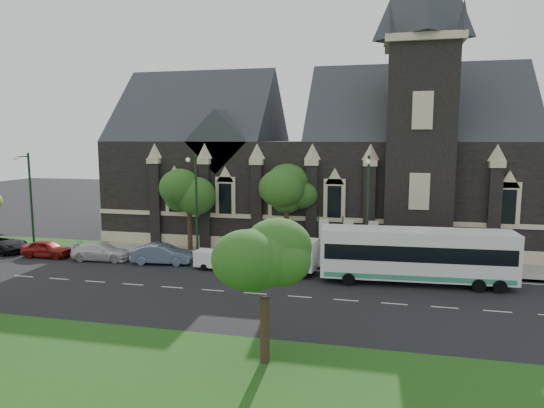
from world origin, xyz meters
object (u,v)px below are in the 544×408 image
(box_trailer, at_px, (208,258))
(shuttle_bus, at_px, (272,252))
(street_lamp_near, at_px, (368,207))
(tour_coach, at_px, (416,254))
(street_lamp_mid, at_px, (196,201))
(banner_flag_right, at_px, (371,237))
(banner_flag_center, at_px, (346,236))
(sedan, at_px, (162,254))
(tree_walk_left, at_px, (192,189))
(tree_park_east, at_px, (269,264))
(car_far_red, at_px, (47,249))
(tree_walk_right, at_px, (289,190))
(car_far_white, at_px, (102,252))
(banner_flag_left, at_px, (322,235))
(street_lamp_far, at_px, (29,196))

(box_trailer, bearing_deg, shuttle_bus, 9.22)
(street_lamp_near, height_order, box_trailer, street_lamp_near)
(tour_coach, distance_m, box_trailer, 15.89)
(street_lamp_mid, bearing_deg, banner_flag_right, 7.60)
(banner_flag_center, bearing_deg, banner_flag_right, 0.00)
(sedan, bearing_deg, tree_walk_left, -16.34)
(shuttle_bus, distance_m, sedan, 9.47)
(banner_flag_center, xyz_separation_m, tour_coach, (5.24, -4.18, -0.28))
(tree_park_east, bearing_deg, banner_flag_right, 77.35)
(shuttle_bus, xyz_separation_m, sedan, (-9.44, 0.28, -0.73))
(tree_park_east, relative_size, tour_coach, 0.47)
(car_far_red, bearing_deg, street_lamp_near, -89.09)
(tree_walk_right, distance_m, street_lamp_near, 7.72)
(box_trailer, bearing_deg, banner_flag_right, 22.66)
(street_lamp_near, height_order, car_far_red, street_lamp_near)
(street_lamp_near, distance_m, box_trailer, 13.17)
(tour_coach, height_order, car_far_red, tour_coach)
(tree_park_east, xyz_separation_m, tour_coach, (7.35, 14.15, -2.51))
(banner_flag_right, height_order, car_far_white, banner_flag_right)
(street_lamp_near, bearing_deg, tour_coach, -32.78)
(tree_walk_right, height_order, car_far_red, tree_walk_right)
(tree_walk_right, relative_size, street_lamp_near, 0.87)
(tree_walk_left, xyz_separation_m, banner_flag_right, (16.08, -1.70, -3.35))
(street_lamp_near, xyz_separation_m, car_far_white, (-22.08, -1.35, -4.37))
(street_lamp_mid, relative_size, car_far_red, 2.05)
(banner_flag_center, height_order, shuttle_bus, banner_flag_center)
(banner_flag_left, height_order, tour_coach, banner_flag_left)
(tree_walk_left, height_order, car_far_red, tree_walk_left)
(tree_walk_right, distance_m, shuttle_bus, 6.72)
(banner_flag_center, relative_size, shuttle_bus, 0.56)
(street_lamp_near, xyz_separation_m, tour_coach, (3.53, -2.27, -3.00))
(street_lamp_mid, relative_size, banner_flag_left, 2.25)
(street_lamp_far, relative_size, shuttle_bus, 1.26)
(street_lamp_near, relative_size, street_lamp_mid, 1.00)
(tree_walk_left, relative_size, car_far_red, 1.74)
(shuttle_bus, relative_size, car_far_white, 1.41)
(tour_coach, relative_size, car_far_red, 3.07)
(tree_walk_left, relative_size, street_lamp_mid, 0.85)
(street_lamp_near, height_order, banner_flag_right, street_lamp_near)
(tree_walk_right, bearing_deg, car_far_white, -161.99)
(tree_walk_left, bearing_deg, street_lamp_far, -165.74)
(banner_flag_center, relative_size, tour_coach, 0.30)
(banner_flag_right, height_order, box_trailer, banner_flag_right)
(street_lamp_mid, relative_size, sedan, 1.80)
(street_lamp_far, relative_size, sedan, 1.80)
(street_lamp_near, relative_size, car_far_red, 2.05)
(tree_park_east, xyz_separation_m, box_trailer, (-8.49, 14.55, -3.79))
(street_lamp_far, xyz_separation_m, banner_flag_right, (30.29, 1.91, -2.73))
(tree_park_east, relative_size, sedan, 1.26)
(tree_walk_left, height_order, banner_flag_center, tree_walk_left)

